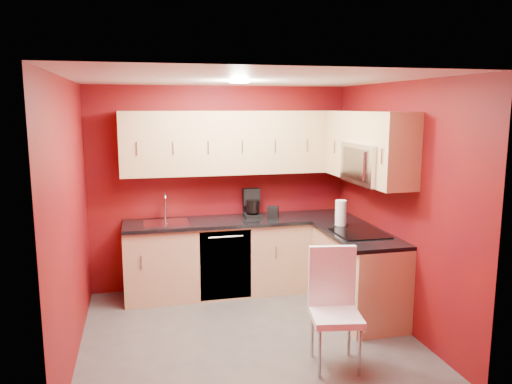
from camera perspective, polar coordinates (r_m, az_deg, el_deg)
name	(u,v)px	position (r m, az deg, el deg)	size (l,w,h in m)	color
floor	(247,334)	(5.19, -1.06, -15.94)	(3.20, 3.20, 0.00)	#55524F
ceiling	(246,79)	(4.69, -1.15, 12.82)	(3.20, 3.20, 0.00)	white
wall_back	(221,188)	(6.23, -4.05, 0.48)	(3.20, 3.20, 0.00)	maroon
wall_front	(294,257)	(3.38, 4.38, -7.45)	(3.20, 3.20, 0.00)	maroon
wall_left	(70,221)	(4.72, -20.48, -3.10)	(3.00, 3.00, 0.00)	maroon
wall_right	(398,205)	(5.35, 15.89, -1.40)	(3.00, 3.00, 0.00)	maroon
base_cabinets_back	(242,257)	(6.16, -1.65, -7.38)	(2.80, 0.60, 0.87)	tan
base_cabinets_right	(358,275)	(5.64, 11.56, -9.23)	(0.60, 1.30, 0.87)	tan
countertop_back	(242,221)	(6.03, -1.64, -3.29)	(2.80, 0.63, 0.04)	black
countertop_right	(359,235)	(5.49, 11.64, -4.80)	(0.63, 1.27, 0.04)	black
upper_cabinets_back	(239,142)	(6.03, -1.95, 5.70)	(2.80, 0.35, 0.75)	tan
upper_cabinets_right	(365,140)	(5.58, 12.40, 5.80)	(0.35, 1.55, 0.75)	tan
microwave	(372,164)	(5.37, 13.13, 3.19)	(0.42, 0.76, 0.42)	silver
cooktop	(360,233)	(5.45, 11.76, -4.63)	(0.50, 0.55, 0.01)	black
sink	(166,220)	(5.93, -10.24, -3.14)	(0.52, 0.42, 0.35)	silver
dishwasher_front	(226,265)	(5.85, -3.48, -8.35)	(0.60, 0.02, 0.82)	black
downlight	(239,82)	(4.98, -1.90, 12.46)	(0.20, 0.20, 0.01)	white
coffee_maker	(252,203)	(6.13, -0.41, -1.26)	(0.20, 0.27, 0.34)	black
napkin_holder	(273,212)	(6.08, 1.94, -2.32)	(0.13, 0.13, 0.14)	black
paper_towel	(341,213)	(5.72, 9.67, -2.42)	(0.17, 0.17, 0.30)	silver
dining_chair	(336,310)	(4.46, 9.12, -13.19)	(0.42, 0.44, 1.04)	white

